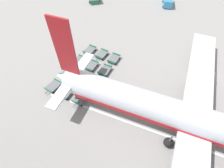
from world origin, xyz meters
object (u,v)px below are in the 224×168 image
(service_van, at_px, (168,1))
(baggage_dolly_row_near_col_a, at_px, (90,50))
(baggage_dolly_row_mid_b_col_a, at_px, (114,59))
(baggage_dolly_row_mid_b_col_c, at_px, (94,83))
(baggage_dolly_row_mid_a_col_d, at_px, (66,93))
(baggage_dolly_row_near_col_c, at_px, (68,72))
(baggage_dolly_row_mid_a_col_a, at_px, (102,54))
(baggage_dolly_row_mid_a_col_c, at_px, (80,78))
(baggage_dolly_row_mid_b_col_b, at_px, (105,71))
(airplane, at_px, (205,124))
(baggage_dolly_row_near_col_b, at_px, (79,61))
(baggage_dolly_row_mid_b_col_d, at_px, (81,98))
(baggage_dolly_row_near_col_d, at_px, (53,86))
(baggage_dolly_row_mid_a_col_b, at_px, (91,66))

(service_van, bearing_deg, baggage_dolly_row_near_col_a, -29.15)
(baggage_dolly_row_mid_b_col_a, height_order, baggage_dolly_row_mid_b_col_c, same)
(service_van, height_order, baggage_dolly_row_mid_a_col_d, service_van)
(baggage_dolly_row_near_col_a, bearing_deg, baggage_dolly_row_near_col_c, -13.96)
(baggage_dolly_row_mid_a_col_a, relative_size, baggage_dolly_row_mid_a_col_c, 1.00)
(baggage_dolly_row_near_col_a, relative_size, baggage_dolly_row_mid_b_col_c, 1.00)
(baggage_dolly_row_mid_b_col_c, bearing_deg, baggage_dolly_row_mid_b_col_b, 166.03)
(service_van, distance_m, baggage_dolly_row_mid_b_col_c, 34.35)
(airplane, xyz_separation_m, baggage_dolly_row_near_col_b, (-9.33, -21.50, -2.86))
(baggage_dolly_row_mid_a_col_d, bearing_deg, baggage_dolly_row_near_col_a, 179.95)
(baggage_dolly_row_mid_b_col_a, height_order, baggage_dolly_row_mid_b_col_d, same)
(airplane, bearing_deg, baggage_dolly_row_near_col_c, -105.25)
(baggage_dolly_row_near_col_c, height_order, baggage_dolly_row_near_col_d, same)
(baggage_dolly_row_mid_a_col_d, relative_size, baggage_dolly_row_mid_b_col_d, 1.00)
(baggage_dolly_row_mid_a_col_c, distance_m, baggage_dolly_row_mid_b_col_d, 4.38)
(baggage_dolly_row_near_col_d, relative_size, baggage_dolly_row_mid_b_col_b, 1.00)
(airplane, height_order, baggage_dolly_row_near_col_c, airplane)
(airplane, xyz_separation_m, baggage_dolly_row_mid_a_col_a, (-12.31, -17.80, -2.86))
(baggage_dolly_row_mid_a_col_a, xyz_separation_m, baggage_dolly_row_mid_b_col_b, (4.11, 1.94, 0.00))
(baggage_dolly_row_near_col_c, xyz_separation_m, baggage_dolly_row_mid_b_col_c, (1.31, 5.48, 0.00))
(baggage_dolly_row_mid_a_col_a, bearing_deg, baggage_dolly_row_mid_b_col_b, 25.24)
(baggage_dolly_row_near_col_c, distance_m, baggage_dolly_row_mid_b_col_a, 9.07)
(baggage_dolly_row_near_col_a, bearing_deg, baggage_dolly_row_mid_a_col_d, -0.05)
(airplane, height_order, baggage_dolly_row_mid_a_col_b, airplane)
(baggage_dolly_row_near_col_d, bearing_deg, baggage_dolly_row_mid_a_col_a, 151.50)
(baggage_dolly_row_near_col_c, distance_m, baggage_dolly_row_mid_b_col_b, 6.70)
(baggage_dolly_row_mid_b_col_c, bearing_deg, baggage_dolly_row_mid_a_col_b, -153.83)
(baggage_dolly_row_near_col_d, bearing_deg, baggage_dolly_row_mid_b_col_b, 128.59)
(baggage_dolly_row_mid_a_col_c, height_order, baggage_dolly_row_mid_b_col_c, same)
(baggage_dolly_row_near_col_d, bearing_deg, service_van, 154.92)
(airplane, xyz_separation_m, baggage_dolly_row_mid_b_col_d, (-1.23, -17.73, -2.86))
(baggage_dolly_row_near_col_d, height_order, baggage_dolly_row_mid_a_col_d, same)
(baggage_dolly_row_mid_b_col_a, bearing_deg, baggage_dolly_row_mid_b_col_d, -14.17)
(airplane, height_order, baggage_dolly_row_near_col_d, airplane)
(baggage_dolly_row_mid_a_col_c, bearing_deg, baggage_dolly_row_mid_a_col_b, 166.28)
(baggage_dolly_row_mid_a_col_b, relative_size, baggage_dolly_row_mid_b_col_b, 1.00)
(baggage_dolly_row_mid_a_col_b, relative_size, baggage_dolly_row_mid_b_col_c, 1.00)
(service_van, height_order, baggage_dolly_row_mid_b_col_b, service_van)
(baggage_dolly_row_mid_a_col_b, height_order, baggage_dolly_row_mid_b_col_d, same)
(service_van, distance_m, baggage_dolly_row_mid_a_col_d, 38.51)
(baggage_dolly_row_near_col_b, relative_size, baggage_dolly_row_mid_a_col_c, 1.00)
(baggage_dolly_row_mid_a_col_a, bearing_deg, baggage_dolly_row_near_col_c, -35.16)
(baggage_dolly_row_mid_a_col_a, relative_size, baggage_dolly_row_mid_b_col_a, 1.00)
(baggage_dolly_row_mid_a_col_d, distance_m, baggage_dolly_row_mid_b_col_a, 11.40)
(baggage_dolly_row_mid_b_col_d, bearing_deg, baggage_dolly_row_mid_a_col_c, -156.19)
(baggage_dolly_row_near_col_b, distance_m, baggage_dolly_row_mid_a_col_a, 4.75)
(baggage_dolly_row_mid_a_col_d, bearing_deg, baggage_dolly_row_mid_a_col_a, 165.63)
(baggage_dolly_row_near_col_b, distance_m, baggage_dolly_row_mid_b_col_a, 6.83)
(airplane, height_order, baggage_dolly_row_mid_a_col_d, airplane)
(baggage_dolly_row_near_col_b, bearing_deg, baggage_dolly_row_mid_b_col_c, 46.20)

